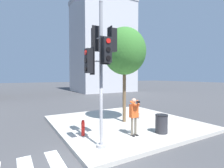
% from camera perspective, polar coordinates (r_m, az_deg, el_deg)
% --- Properties ---
extents(ground_plane, '(160.00, 160.00, 0.00)m').
position_cam_1_polar(ground_plane, '(6.57, -4.95, -24.27)').
color(ground_plane, '#424244').
extents(sidewalk_corner, '(8.00, 8.00, 0.18)m').
position_cam_1_polar(sidewalk_corner, '(11.03, 3.95, -12.51)').
color(sidewalk_corner, '#BCB7AD').
rests_on(sidewalk_corner, ground_plane).
extents(traffic_signal_pole, '(1.30, 1.30, 5.67)m').
position_cam_1_polar(traffic_signal_pole, '(6.76, -3.61, 8.81)').
color(traffic_signal_pole, '#939399').
rests_on(traffic_signal_pole, sidewalk_corner).
extents(person_photographer, '(0.58, 0.54, 1.76)m').
position_cam_1_polar(person_photographer, '(8.32, 7.28, -9.43)').
color(person_photographer, black).
rests_on(person_photographer, sidewalk_corner).
extents(street_tree, '(2.58, 2.58, 5.71)m').
position_cam_1_polar(street_tree, '(10.69, 4.08, 10.55)').
color(street_tree, brown).
rests_on(street_tree, sidewalk_corner).
extents(fire_hydrant, '(0.16, 0.22, 0.75)m').
position_cam_1_polar(fire_hydrant, '(8.51, -9.43, -13.93)').
color(fire_hydrant, red).
rests_on(fire_hydrant, sidewalk_corner).
extents(trash_bin, '(0.62, 0.62, 0.91)m').
position_cam_1_polar(trash_bin, '(9.09, 15.85, -12.37)').
color(trash_bin, '#2D2D33').
rests_on(trash_bin, sidewalk_corner).
extents(building_right, '(10.81, 8.90, 17.66)m').
position_cam_1_polar(building_right, '(34.88, -3.11, 12.33)').
color(building_right, '#BCBCC1').
rests_on(building_right, ground_plane).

